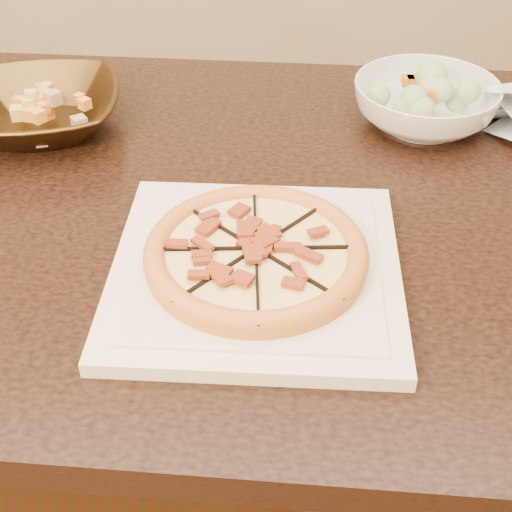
% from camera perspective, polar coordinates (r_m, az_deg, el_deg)
% --- Properties ---
extents(dining_table, '(1.39, 0.96, 0.75)m').
position_cam_1_polar(dining_table, '(1.02, -7.31, -0.02)').
color(dining_table, '#321B11').
rests_on(dining_table, floor).
extents(plate, '(0.34, 0.34, 0.02)m').
position_cam_1_polar(plate, '(0.80, 0.00, -1.09)').
color(plate, silver).
rests_on(plate, dining_table).
extents(pizza, '(0.25, 0.25, 0.03)m').
position_cam_1_polar(pizza, '(0.78, 0.00, 0.22)').
color(pizza, '#D76D39').
rests_on(pizza, plate).
extents(bronze_bowl, '(0.27, 0.27, 0.06)m').
position_cam_1_polar(bronze_bowl, '(1.12, -17.08, 11.06)').
color(bronze_bowl, '#3D2A13').
rests_on(bronze_bowl, dining_table).
extents(mixed_dish, '(0.11, 0.11, 0.03)m').
position_cam_1_polar(mixed_dish, '(1.10, -17.56, 13.06)').
color(mixed_dish, tan).
rests_on(mixed_dish, bronze_bowl).
extents(salad_bowl, '(0.27, 0.27, 0.07)m').
position_cam_1_polar(salad_bowl, '(1.11, 13.36, 11.72)').
color(salad_bowl, white).
rests_on(salad_bowl, dining_table).
extents(salad, '(0.10, 0.11, 0.04)m').
position_cam_1_polar(salad, '(1.09, 13.66, 14.11)').
color(salad, '#9FBA78').
rests_on(salad, salad_bowl).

